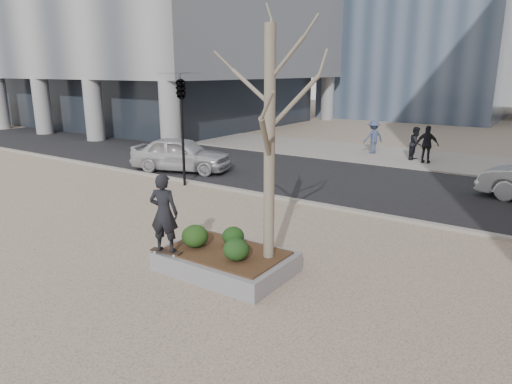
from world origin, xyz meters
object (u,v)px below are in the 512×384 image
Objects in this scene: planter at (226,261)px; police_car at (181,154)px; skateboard at (166,252)px; skateboarder at (164,213)px.

police_car is (-8.47, 7.53, 0.59)m from planter.
skateboard is 11.16m from police_car.
skateboarder reaches higher than police_car.
skateboard is at bearing -142.71° from planter.
planter is 1.41m from skateboard.
skateboarder is 11.17m from police_car.
planter is 1.63× the size of skateboarder.
police_car reaches higher than planter.
skateboarder is (0.00, 0.00, 0.96)m from skateboard.
skateboarder reaches higher than skateboard.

